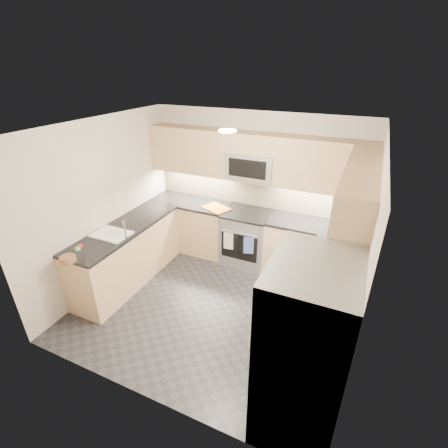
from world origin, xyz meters
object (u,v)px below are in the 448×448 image
utensil_bowl (343,224)px  fruit_basket (68,259)px  gas_range (246,238)px  microwave (252,165)px  cutting_board (216,208)px  refrigerator (304,350)px

utensil_bowl → fruit_basket: 3.79m
utensil_bowl → gas_range: bearing=-179.1°
microwave → cutting_board: microwave is taller
gas_range → fruit_basket: size_ratio=4.71×
microwave → refrigerator: bearing=-60.4°
microwave → utensil_bowl: bearing=-3.8°
fruit_basket → cutting_board: bearing=66.3°
microwave → fruit_basket: 2.93m
utensil_bowl → microwave: bearing=176.2°
refrigerator → utensil_bowl: size_ratio=5.93×
microwave → utensil_bowl: microwave is taller
utensil_bowl → cutting_board: utensil_bowl is taller
refrigerator → cutting_board: size_ratio=4.08×
gas_range → microwave: bearing=90.0°
utensil_bowl → cutting_board: bearing=-177.4°
gas_range → utensil_bowl: 1.60m
microwave → fruit_basket: bearing=-122.1°
cutting_board → fruit_basket: 2.42m
refrigerator → fruit_basket: 2.96m
gas_range → refrigerator: refrigerator is taller
refrigerator → utensil_bowl: refrigerator is taller
refrigerator → utensil_bowl: bearing=89.0°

